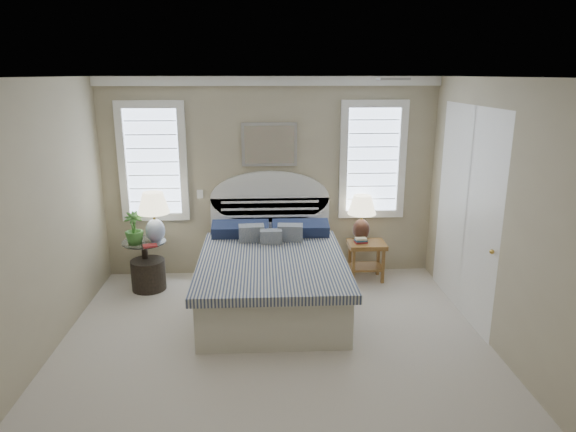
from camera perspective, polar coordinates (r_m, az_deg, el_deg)
The scene contains 21 objects.
floor at distance 5.15m, azimuth -1.41°, elevation -16.48°, with size 4.50×5.00×0.01m, color silver.
ceiling at distance 4.37m, azimuth -1.65°, elevation 15.14°, with size 4.50×5.00×0.01m, color white.
wall_back at distance 7.00m, azimuth -2.05°, elevation 4.16°, with size 4.50×0.02×2.70m, color tan.
wall_left at distance 5.06m, azimuth -27.94°, elevation -2.16°, with size 0.02×5.00×2.70m, color tan.
wall_right at distance 5.15m, azimuth 24.39°, elevation -1.44°, with size 0.02×5.00×2.70m, color tan.
crown_molding at distance 6.83m, azimuth -2.15°, elevation 14.77°, with size 4.50×0.08×0.12m, color white.
hvac_vent at distance 5.33m, azimuth 11.60°, elevation 14.70°, with size 0.30×0.20×0.02m, color #B2B2B2.
switch_plate at distance 7.08m, azimuth -9.75°, elevation 2.42°, with size 0.08×0.01×0.12m, color white.
window_left at distance 7.09m, azimuth -14.76°, elevation 5.85°, with size 0.90×0.06×1.60m, color #ACBEDA.
window_right at distance 7.10m, azimuth 9.37°, elevation 6.17°, with size 0.90×0.06×1.60m, color #ACBEDA.
painting at distance 6.89m, azimuth -2.08°, elevation 7.93°, with size 0.74×0.04×0.58m, color silver.
closet_door at distance 6.23m, azimuth 19.16°, elevation 0.43°, with size 0.02×1.80×2.40m, color white.
bed at distance 6.28m, azimuth -1.80°, elevation -6.40°, with size 1.72×2.28×1.47m.
side_table_left at distance 7.00m, azimuth -15.58°, elevation -4.62°, with size 0.56×0.56×0.63m.
nightstand_right at distance 7.07m, azimuth 8.70°, elevation -4.03°, with size 0.50×0.40×0.53m.
floor_pot at distance 6.98m, azimuth -15.24°, elevation -6.31°, with size 0.44×0.44×0.40m, color black.
lamp_left at distance 6.77m, azimuth -14.68°, elevation 0.49°, with size 0.46×0.46×0.66m.
lamp_right at distance 7.04m, azimuth 8.20°, elevation 0.40°, with size 0.47×0.47×0.63m.
potted_plant at distance 6.79m, azimuth -16.76°, elevation -1.32°, with size 0.23×0.23×0.42m, color #356829.
books_left at distance 6.69m, azimuth -15.08°, elevation -3.21°, with size 0.19×0.15×0.02m.
books_right at distance 6.98m, azimuth 8.09°, elevation -2.71°, with size 0.18×0.14×0.07m.
Camera 1 is at (-0.10, -4.37, 2.73)m, focal length 32.00 mm.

